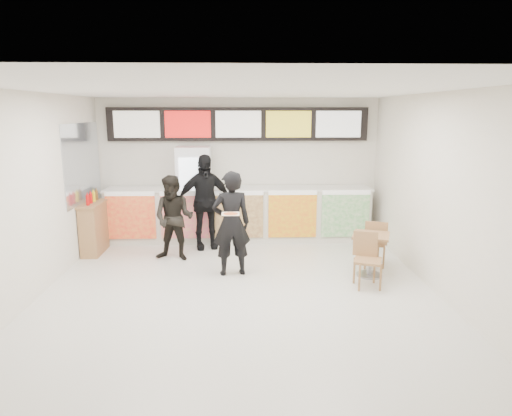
{
  "coord_description": "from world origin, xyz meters",
  "views": [
    {
      "loc": [
        0.02,
        -6.39,
        2.71
      ],
      "look_at": [
        0.29,
        1.2,
        1.1
      ],
      "focal_mm": 32.0,
      "sensor_mm": 36.0,
      "label": 1
    }
  ],
  "objects_px": {
    "customer_main": "(231,223)",
    "customer_mid": "(204,202)",
    "service_counter": "(239,214)",
    "customer_left": "(174,218)",
    "drinks_fridge": "(195,194)",
    "cafe_table": "(370,247)",
    "condiment_ledge": "(94,227)"
  },
  "relations": [
    {
      "from": "customer_main",
      "to": "customer_mid",
      "type": "xyz_separation_m",
      "value": [
        -0.56,
        1.55,
        0.06
      ]
    },
    {
      "from": "service_counter",
      "to": "customer_left",
      "type": "xyz_separation_m",
      "value": [
        -1.19,
        -1.28,
        0.22
      ]
    },
    {
      "from": "customer_main",
      "to": "customer_left",
      "type": "height_order",
      "value": "customer_main"
    },
    {
      "from": "drinks_fridge",
      "to": "customer_mid",
      "type": "height_order",
      "value": "drinks_fridge"
    },
    {
      "from": "service_counter",
      "to": "customer_main",
      "type": "relative_size",
      "value": 3.14
    },
    {
      "from": "customer_main",
      "to": "customer_left",
      "type": "distance_m",
      "value": 1.35
    },
    {
      "from": "service_counter",
      "to": "customer_mid",
      "type": "relative_size",
      "value": 2.93
    },
    {
      "from": "customer_main",
      "to": "cafe_table",
      "type": "height_order",
      "value": "customer_main"
    },
    {
      "from": "drinks_fridge",
      "to": "customer_main",
      "type": "xyz_separation_m",
      "value": [
        0.81,
        -2.11,
        -0.12
      ]
    },
    {
      "from": "customer_left",
      "to": "customer_mid",
      "type": "distance_m",
      "value": 0.91
    },
    {
      "from": "customer_left",
      "to": "cafe_table",
      "type": "relative_size",
      "value": 1.04
    },
    {
      "from": "customer_main",
      "to": "customer_mid",
      "type": "distance_m",
      "value": 1.65
    },
    {
      "from": "condiment_ledge",
      "to": "service_counter",
      "type": "bearing_deg",
      "value": 15.76
    },
    {
      "from": "service_counter",
      "to": "customer_mid",
      "type": "xyz_separation_m",
      "value": [
        -0.69,
        -0.54,
        0.38
      ]
    },
    {
      "from": "customer_left",
      "to": "service_counter",
      "type": "bearing_deg",
      "value": 59.99
    },
    {
      "from": "customer_mid",
      "to": "drinks_fridge",
      "type": "bearing_deg",
      "value": 99.27
    },
    {
      "from": "service_counter",
      "to": "condiment_ledge",
      "type": "height_order",
      "value": "condiment_ledge"
    },
    {
      "from": "cafe_table",
      "to": "condiment_ledge",
      "type": "relative_size",
      "value": 1.28
    },
    {
      "from": "customer_main",
      "to": "customer_mid",
      "type": "relative_size",
      "value": 0.93
    },
    {
      "from": "drinks_fridge",
      "to": "condiment_ledge",
      "type": "xyz_separation_m",
      "value": [
        -1.88,
        -0.81,
        -0.49
      ]
    },
    {
      "from": "service_counter",
      "to": "customer_mid",
      "type": "bearing_deg",
      "value": -141.78
    },
    {
      "from": "customer_main",
      "to": "condiment_ledge",
      "type": "height_order",
      "value": "customer_main"
    },
    {
      "from": "customer_mid",
      "to": "customer_left",
      "type": "bearing_deg",
      "value": -139.11
    },
    {
      "from": "customer_mid",
      "to": "condiment_ledge",
      "type": "distance_m",
      "value": 2.19
    },
    {
      "from": "service_counter",
      "to": "condiment_ledge",
      "type": "bearing_deg",
      "value": -164.24
    },
    {
      "from": "customer_left",
      "to": "customer_mid",
      "type": "height_order",
      "value": "customer_mid"
    },
    {
      "from": "customer_main",
      "to": "customer_left",
      "type": "xyz_separation_m",
      "value": [
        -1.07,
        0.82,
        -0.09
      ]
    },
    {
      "from": "drinks_fridge",
      "to": "cafe_table",
      "type": "xyz_separation_m",
      "value": [
        3.12,
        -2.29,
        -0.5
      ]
    },
    {
      "from": "service_counter",
      "to": "customer_left",
      "type": "relative_size",
      "value": 3.52
    },
    {
      "from": "customer_mid",
      "to": "customer_main",
      "type": "bearing_deg",
      "value": -84.62
    },
    {
      "from": "drinks_fridge",
      "to": "condiment_ledge",
      "type": "relative_size",
      "value": 1.69
    },
    {
      "from": "cafe_table",
      "to": "condiment_ledge",
      "type": "distance_m",
      "value": 5.22
    }
  ]
}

